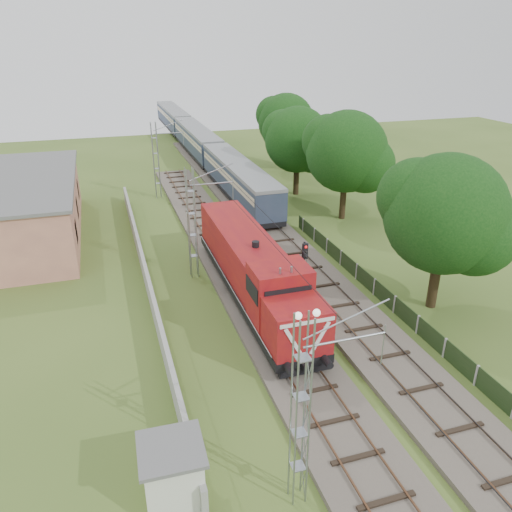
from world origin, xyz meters
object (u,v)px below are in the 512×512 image
object	(u,v)px
locomotive	(253,268)
coach_rake	(197,139)
relay_hut	(173,473)
signal_post	(304,264)

from	to	relation	value
locomotive	coach_rake	xyz separation A→B (m)	(5.00, 43.45, 0.11)
locomotive	relay_hut	xyz separation A→B (m)	(-7.40, -13.81, -1.09)
coach_rake	signal_post	world-z (taller)	signal_post
coach_rake	relay_hut	distance (m)	58.60
signal_post	coach_rake	bearing A→B (deg)	87.09
locomotive	coach_rake	bearing A→B (deg)	83.44
locomotive	signal_post	size ratio (longest dim) A/B	3.95
signal_post	relay_hut	distance (m)	15.68
coach_rake	signal_post	distance (m)	45.48
relay_hut	locomotive	bearing A→B (deg)	61.82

